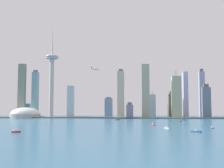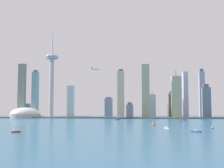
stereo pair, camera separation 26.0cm
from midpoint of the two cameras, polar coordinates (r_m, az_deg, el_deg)
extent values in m
plane|color=#2E6080|center=(311.13, -9.03, -12.02)|extent=(6000.00, 6000.00, 0.00)
cube|color=#4E5854|center=(822.05, -0.58, -7.19)|extent=(762.82, 54.40, 2.89)
cylinder|color=#BBB2AE|center=(859.21, -12.85, -0.62)|extent=(13.84, 13.84, 192.90)
ellipsoid|color=#AFB1BB|center=(870.70, -12.74, 5.73)|extent=(41.56, 41.56, 14.50)
torus|color=#BBB2AE|center=(869.83, -12.74, 5.40)|extent=(38.23, 38.23, 2.90)
cone|color=silver|center=(881.65, -12.68, 9.17)|extent=(6.92, 6.92, 93.17)
cylinder|color=#ABA69E|center=(890.61, -18.13, -6.46)|extent=(94.35, 94.35, 12.25)
ellipsoid|color=silver|center=(890.39, -18.12, -6.06)|extent=(89.63, 89.63, 39.27)
cube|color=#9DA684|center=(836.10, 13.61, -2.74)|extent=(27.61, 27.03, 127.73)
cylinder|color=#4C4C51|center=(841.25, 13.52, 2.26)|extent=(1.60, 1.60, 18.99)
cube|color=slate|center=(895.22, -0.72, -5.07)|extent=(25.56, 22.09, 61.95)
cube|color=#56526C|center=(895.44, -0.72, -2.96)|extent=(15.33, 13.25, 4.02)
cube|color=#ABABD1|center=(886.87, 15.42, -2.19)|extent=(14.43, 27.72, 146.29)
cube|color=#457083|center=(997.96, -17.91, -5.28)|extent=(21.93, 21.90, 44.62)
cube|color=#B8B49D|center=(868.23, 1.89, -2.17)|extent=(21.97, 21.75, 150.32)
cube|color=#555456|center=(874.76, 1.88, 2.96)|extent=(13.18, 13.05, 6.30)
cube|color=#A8BDD1|center=(892.17, 8.60, -4.62)|extent=(21.43, 24.82, 74.39)
cylinder|color=#4C4C51|center=(893.01, 8.57, -1.85)|extent=(1.60, 1.60, 12.13)
cube|color=#706B5A|center=(875.41, 12.66, -4.56)|extent=(22.44, 25.43, 74.69)
cube|color=#5B595D|center=(876.20, 12.61, -1.83)|extent=(13.46, 15.26, 8.79)
cube|color=#A3C4C6|center=(845.23, -8.86, -3.76)|extent=(20.30, 15.70, 100.17)
cube|color=slate|center=(865.64, 19.54, -3.78)|extent=(25.51, 16.43, 93.91)
cube|color=#62555B|center=(867.53, 19.45, -0.34)|extent=(15.31, 9.86, 10.19)
cube|color=gray|center=(943.08, -18.78, -1.27)|extent=(23.35, 14.51, 178.05)
cube|color=#98A38A|center=(834.25, 7.19, -1.47)|extent=(24.19, 13.73, 167.30)
cube|color=#5E8F9B|center=(921.06, -16.16, -2.17)|extent=(17.75, 22.33, 149.02)
cube|color=slate|center=(927.13, -16.06, 2.65)|extent=(10.65, 13.40, 7.00)
cube|color=slate|center=(818.56, 3.82, -5.85)|extent=(21.03, 25.93, 41.03)
cube|color=#545261|center=(818.30, 3.82, -4.18)|extent=(12.62, 15.56, 6.76)
cube|color=#929DB8|center=(935.32, 18.70, -2.07)|extent=(17.63, 16.80, 151.36)
cube|color=#585869|center=(941.65, 18.58, 2.81)|extent=(10.58, 10.08, 8.87)
cube|color=navy|center=(424.24, 17.53, -9.69)|extent=(14.87, 13.34, 1.91)
cube|color=#95979B|center=(424.05, 17.53, -9.41)|extent=(7.37, 6.90, 2.24)
cube|color=#A52227|center=(663.29, 14.42, -7.76)|extent=(5.78, 14.57, 1.94)
cube|color=#9F9EAA|center=(663.18, 14.42, -7.61)|extent=(3.52, 6.55, 1.58)
cylinder|color=silver|center=(663.03, 14.41, -7.38)|extent=(0.24, 0.24, 3.77)
cube|color=white|center=(471.84, 11.66, -9.26)|extent=(9.38, 9.09, 1.67)
cube|color=#A296AB|center=(471.65, 11.66, -8.98)|extent=(4.62, 4.52, 2.95)
cube|color=navy|center=(501.42, 20.68, -8.80)|extent=(3.69, 8.57, 1.22)
cube|color=silver|center=(501.30, 20.68, -8.63)|extent=(2.44, 3.82, 1.77)
cube|color=red|center=(535.34, 8.76, -8.69)|extent=(8.32, 9.44, 1.93)
cube|color=#90A3A4|center=(535.19, 8.75, -8.47)|extent=(4.25, 4.62, 2.18)
cylinder|color=silver|center=(534.91, 8.75, -8.04)|extent=(0.24, 0.24, 5.94)
cube|color=navy|center=(726.55, 14.90, -7.44)|extent=(16.65, 16.21, 2.27)
cube|color=#394435|center=(726.40, 14.89, -7.23)|extent=(8.36, 8.22, 3.00)
cylinder|color=silver|center=(726.19, 14.89, -6.88)|extent=(0.24, 0.24, 5.78)
cube|color=#AF1F2B|center=(425.53, -19.88, -9.61)|extent=(13.12, 10.14, 1.92)
cube|color=silver|center=(425.30, -19.87, -9.28)|extent=(6.30, 5.32, 2.98)
cylinder|color=silver|center=(424.90, -19.85, -8.64)|extent=(0.24, 0.24, 6.53)
cube|color=black|center=(718.48, 1.14, -7.66)|extent=(14.78, 9.00, 1.26)
cube|color=#95A4B4|center=(718.39, 1.14, -7.52)|extent=(6.87, 4.84, 2.15)
cylinder|color=silver|center=(718.17, 1.14, -7.19)|extent=(0.24, 0.24, 6.19)
cone|color=green|center=(752.65, -14.08, -7.33)|extent=(1.65, 1.65, 2.50)
cone|color=#E54C19|center=(632.53, 6.57, -8.04)|extent=(1.62, 1.62, 1.99)
cylinder|color=#ADC6C7|center=(833.31, -3.68, 3.17)|extent=(24.19, 25.43, 3.17)
sphere|color=#ADC6C7|center=(843.29, -2.84, 3.08)|extent=(3.17, 3.17, 3.17)
cube|color=#ADC6C7|center=(833.50, -3.68, 3.27)|extent=(27.74, 26.40, 0.50)
cube|color=#ADC6C7|center=(825.14, -4.41, 3.28)|extent=(10.57, 10.15, 0.40)
cube|color=#2D333D|center=(825.63, -4.41, 3.53)|extent=(2.08, 2.17, 5.00)
camera|label=1|loc=(0.13, -90.01, 0.00)|focal=42.65mm
camera|label=2|loc=(0.13, 89.99, 0.00)|focal=42.65mm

